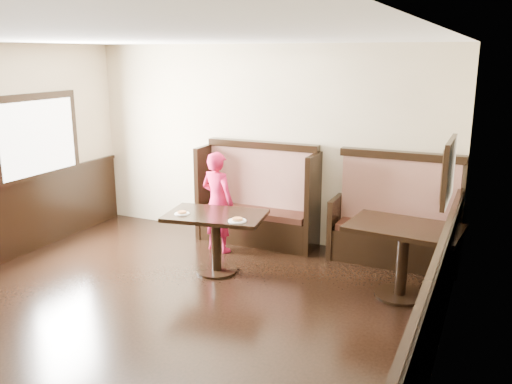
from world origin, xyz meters
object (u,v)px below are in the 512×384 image
Objects in this scene: table_neighbor at (403,244)px; booth_neighbor at (395,227)px; booth_main at (259,206)px; table_main at (216,228)px; child at (218,202)px.

booth_neighbor is at bearing 110.27° from table_neighbor.
booth_main is 1.95m from booth_neighbor.
table_neighbor is (0.27, -1.05, 0.15)m from booth_neighbor.
booth_main is 1.35× the size of table_main.
table_neighbor reaches higher than table_main.
booth_neighbor is at bearing -154.27° from child.
booth_neighbor is at bearing 24.03° from table_main.
booth_neighbor reaches higher than child.
table_neighbor is at bearing -3.19° from table_main.
booth_main reaches higher than child.
table_main is at bearing 127.68° from child.
booth_main is at bearing 179.95° from booth_neighbor.
child is (-0.35, -0.60, 0.17)m from booth_main.
booth_main is 1.28m from table_main.
booth_main is at bearing 80.54° from table_main.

